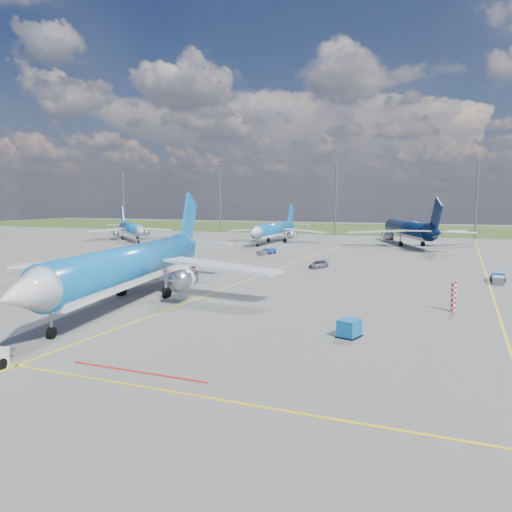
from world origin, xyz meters
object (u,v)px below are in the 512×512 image
at_px(apron_bus, 152,254).
at_px(service_car_a, 108,262).
at_px(baggage_tug_w, 498,278).
at_px(bg_jet_nnw, 274,243).
at_px(service_car_c, 319,264).
at_px(main_airliner, 133,302).
at_px(service_car_b, 182,266).
at_px(bg_jet_nw, 131,240).
at_px(warning_post, 454,296).
at_px(uld_container, 349,328).
at_px(bg_jet_n, 408,245).
at_px(baggage_tug_c, 267,252).

relative_size(apron_bus, service_car_a, 2.90).
bearing_deg(apron_bus, baggage_tug_w, -115.74).
height_order(bg_jet_nnw, service_car_c, bg_jet_nnw).
bearing_deg(main_airliner, service_car_c, 59.88).
distance_m(main_airliner, service_car_b, 24.50).
height_order(main_airliner, baggage_tug_w, main_airliner).
bearing_deg(apron_bus, service_car_b, -148.69).
bearing_deg(bg_jet_nw, apron_bus, -95.74).
bearing_deg(bg_jet_nnw, baggage_tug_w, -46.30).
relative_size(bg_jet_nnw, service_car_c, 9.02).
distance_m(bg_jet_nnw, service_car_a, 54.14).
height_order(warning_post, apron_bus, warning_post).
distance_m(bg_jet_nw, service_car_a, 55.39).
bearing_deg(uld_container, apron_bus, 155.64).
relative_size(bg_jet_nnw, main_airliner, 0.84).
bearing_deg(warning_post, bg_jet_n, 98.73).
distance_m(bg_jet_n, baggage_tug_w, 55.52).
height_order(main_airliner, service_car_c, main_airliner).
relative_size(warning_post, bg_jet_nw, 0.09).
xyz_separation_m(warning_post, service_car_a, (-53.19, 14.84, -0.91)).
distance_m(uld_container, service_car_c, 40.33).
distance_m(uld_container, baggage_tug_c, 60.85).
distance_m(bg_jet_n, apron_bus, 64.40).
distance_m(uld_container, apron_bus, 55.00).
relative_size(bg_jet_nnw, baggage_tug_w, 6.58).
distance_m(bg_jet_nw, baggage_tug_w, 97.01).
relative_size(bg_jet_nw, service_car_c, 8.18).
bearing_deg(baggage_tug_w, bg_jet_nw, 157.40).
bearing_deg(bg_jet_nw, baggage_tug_w, -70.72).
distance_m(bg_jet_nnw, bg_jet_n, 33.07).
xyz_separation_m(bg_jet_nnw, service_car_c, (23.56, -42.85, 0.59)).
relative_size(warning_post, service_car_a, 0.86).
distance_m(baggage_tug_w, baggage_tug_c, 45.26).
height_order(apron_bus, baggage_tug_w, apron_bus).
distance_m(bg_jet_n, service_car_b, 65.09).
distance_m(service_car_c, baggage_tug_w, 25.87).
relative_size(warning_post, uld_container, 1.73).
bearing_deg(service_car_b, service_car_a, 97.72).
height_order(bg_jet_nw, service_car_a, bg_jet_nw).
distance_m(bg_jet_n, service_car_c, 49.48).
height_order(service_car_a, baggage_tug_c, service_car_a).
relative_size(bg_jet_n, main_airliner, 0.97).
distance_m(service_car_b, baggage_tug_c, 26.25).
height_order(bg_jet_nnw, baggage_tug_w, bg_jet_nnw).
xyz_separation_m(warning_post, uld_container, (-7.43, -12.87, -0.81)).
relative_size(bg_jet_n, uld_container, 24.46).
xyz_separation_m(service_car_a, service_car_c, (32.84, 10.49, -0.01)).
distance_m(main_airliner, apron_bus, 35.27).
relative_size(uld_container, service_car_c, 0.43).
distance_m(main_airliner, baggage_tug_c, 49.28).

